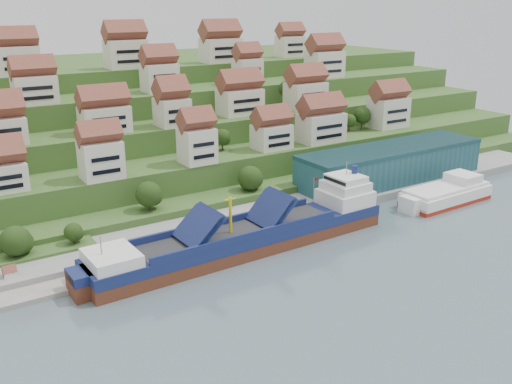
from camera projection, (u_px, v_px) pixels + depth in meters
ground at (277, 245)px, 127.83m from camera, size 300.00×300.00×0.00m
quay at (307, 205)px, 149.69m from camera, size 180.00×14.00×2.20m
hillside at (115, 121)px, 207.09m from camera, size 260.00×128.00×31.00m
hillside_village at (166, 98)px, 169.21m from camera, size 159.65×62.57×29.11m
hillside_trees at (157, 142)px, 152.60m from camera, size 142.20×62.88×31.62m
warehouse at (391, 163)px, 165.72m from camera, size 60.00×15.00×10.00m
flagpole at (314, 190)px, 142.89m from camera, size 1.28×0.16×8.00m
cargo_ship at (253, 236)px, 125.00m from camera, size 70.95×12.80×15.59m
second_ship at (447, 194)px, 154.22m from camera, size 27.07×10.65×7.77m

